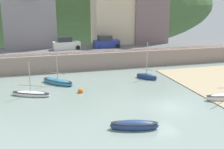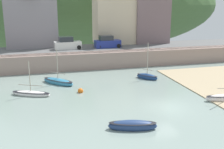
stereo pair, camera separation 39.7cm
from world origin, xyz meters
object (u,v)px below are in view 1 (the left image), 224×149
Objects in this scene: waterfront_building_left at (30,15)px; parked_car_by_wall at (106,43)px; waterfront_building_right at (147,10)px; fishing_boat_green at (58,82)px; rowboat_small_beached at (147,76)px; parked_car_near_slipway at (66,44)px; waterfront_building_centre at (112,12)px; sailboat_white_hull at (134,125)px; sailboat_far_left at (31,94)px; mooring_buoy at (81,91)px.

parked_car_by_wall is at bearing -21.33° from waterfront_building_left.
waterfront_building_right reaches higher than fishing_boat_green.
rowboat_small_beached reaches higher than parked_car_near_slipway.
sailboat_white_hull is at bearing -102.42° from waterfront_building_centre.
waterfront_building_right is at bearing 0.00° from waterfront_building_centre.
rowboat_small_beached is (6.48, 13.15, 0.01)m from sailboat_white_hull.
fishing_boat_green is at bearing -131.96° from parked_car_by_wall.
sailboat_far_left is 4.75m from fishing_boat_green.
mooring_buoy is (-15.33, -18.97, -7.90)m from waterfront_building_right.
waterfront_building_centre is at bearing 100.62° from fishing_boat_green.
waterfront_building_left is 19.98m from sailboat_far_left.
waterfront_building_right is 2.67× the size of parked_car_near_slipway.
waterfront_building_left is 2.34× the size of sailboat_far_left.
waterfront_building_left reaches higher than mooring_buoy.
sailboat_far_left is at bearing -127.16° from waterfront_building_centre.
sailboat_white_hull is 12.83m from sailboat_far_left.
rowboat_small_beached is (-6.28, -15.68, -7.78)m from waterfront_building_right.
waterfront_building_centre is at bearing 78.79° from sailboat_far_left.
sailboat_far_left is 7.22× the size of mooring_buoy.
sailboat_far_left is 14.53m from rowboat_small_beached.
waterfront_building_left is 20.27m from waterfront_building_right.
fishing_boat_green is 11.18m from rowboat_small_beached.
sailboat_white_hull is at bearing -24.40° from fishing_boat_green.
mooring_buoy is (-8.93, -18.97, -7.64)m from waterfront_building_centre.
waterfront_building_centre reaches higher than sailboat_white_hull.
waterfront_building_right is 2.85× the size of sailboat_white_hull.
waterfront_building_left is at bearing 115.18° from sailboat_far_left.
rowboat_small_beached is at bearing -89.53° from waterfront_building_centre.
fishing_boat_green is (3.08, 3.62, 0.05)m from sailboat_far_left.
waterfront_building_left is 13.09m from parked_car_by_wall.
parked_car_near_slipway is at bearing 177.67° from parked_car_by_wall.
fishing_boat_green is at bearing 117.85° from mooring_buoy.
waterfront_building_left is 2.39× the size of parked_car_near_slipway.
waterfront_building_left is at bearing 104.57° from mooring_buoy.
parked_car_near_slipway reaches higher than sailboat_white_hull.
fishing_boat_green is at bearing -139.30° from waterfront_building_right.
rowboat_small_beached is 1.16× the size of parked_car_near_slipway.
sailboat_white_hull is 0.94× the size of parked_car_near_slipway.
parked_car_near_slipway is at bearing -41.21° from waterfront_building_left.
waterfront_building_centre is 24.56m from sailboat_far_left.
waterfront_building_right is at bearing 24.91° from parked_car_by_wall.
sailboat_white_hull is at bearing -101.71° from parked_car_by_wall.
waterfront_building_left is 22.21m from rowboat_small_beached.
sailboat_white_hull is at bearing -88.10° from parked_car_near_slipway.
parked_car_by_wall is at bearing 65.50° from mooring_buoy.
rowboat_small_beached is at bearing 19.92° from mooring_buoy.
waterfront_building_right is at bearing 51.05° from mooring_buoy.
parked_car_near_slipway reaches higher than fishing_boat_green.
parked_car_by_wall is at bearing 95.82° from sailboat_white_hull.
rowboat_small_beached is (0.13, -15.68, -7.52)m from waterfront_building_centre.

